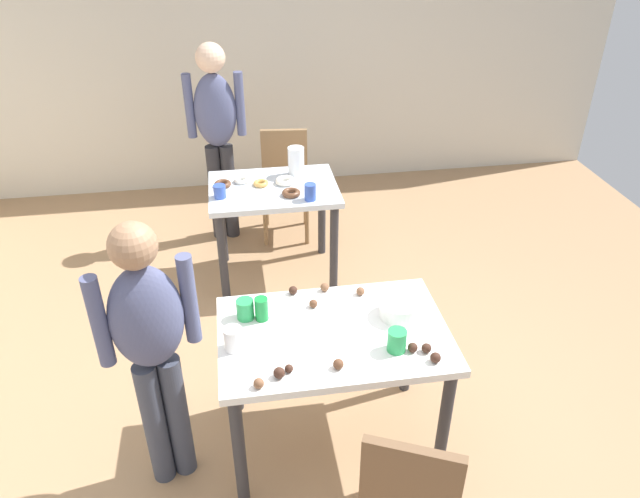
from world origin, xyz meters
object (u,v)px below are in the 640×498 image
at_px(mixing_bowl, 400,309).
at_px(chair_far_table, 285,177).
at_px(chair_near_table, 410,491).
at_px(soda_can, 262,309).
at_px(dining_table_near, 333,349).
at_px(person_adult_far, 217,127).
at_px(dining_table_far, 274,203).
at_px(person_girl_near, 151,341).
at_px(pitcher_far, 296,161).

bearing_deg(mixing_bowl, chair_far_table, 98.56).
xyz_separation_m(chair_near_table, soda_can, (-0.52, 0.89, 0.31)).
distance_m(dining_table_near, person_adult_far, 2.38).
height_order(dining_table_far, soda_can, soda_can).
distance_m(person_girl_near, pitcher_far, 2.08).
distance_m(mixing_bowl, soda_can, 0.68).
height_order(person_girl_near, person_adult_far, person_adult_far).
bearing_deg(pitcher_far, dining_table_near, -91.40).
bearing_deg(dining_table_far, dining_table_near, -85.03).
bearing_deg(pitcher_far, chair_near_table, -86.77).
bearing_deg(person_girl_near, dining_table_near, 5.65).
bearing_deg(chair_far_table, chair_near_table, -86.64).
relative_size(person_girl_near, pitcher_far, 6.88).
distance_m(dining_table_near, mixing_bowl, 0.38).
xyz_separation_m(dining_table_near, dining_table_far, (-0.14, 1.63, -0.02)).
distance_m(chair_near_table, person_adult_far, 3.15).
bearing_deg(soda_can, dining_table_far, 82.65).
relative_size(dining_table_far, chair_near_table, 1.04).
xyz_separation_m(mixing_bowl, soda_can, (-0.68, 0.08, 0.02)).
relative_size(dining_table_far, person_girl_near, 0.62).
relative_size(chair_far_table, person_girl_near, 0.59).
distance_m(dining_table_far, person_girl_near, 1.87).
relative_size(chair_near_table, pitcher_far, 4.08).
relative_size(person_adult_far, pitcher_far, 7.53).
distance_m(chair_near_table, chair_far_table, 3.06).
bearing_deg(chair_far_table, person_adult_far, -178.03).
bearing_deg(chair_far_table, dining_table_far, -102.26).
xyz_separation_m(person_adult_far, soda_can, (0.18, -2.15, -0.16)).
bearing_deg(person_adult_far, dining_table_far, -61.26).
bearing_deg(dining_table_far, mixing_bowl, -72.65).
bearing_deg(soda_can, mixing_bowl, -6.86).
height_order(chair_far_table, pitcher_far, pitcher_far).
bearing_deg(person_girl_near, pitcher_far, 65.00).
height_order(dining_table_near, soda_can, soda_can).
bearing_deg(dining_table_far, chair_far_table, 77.74).
relative_size(person_girl_near, soda_can, 12.01).
distance_m(dining_table_far, soda_can, 1.50).
height_order(dining_table_near, pitcher_far, pitcher_far).
xyz_separation_m(dining_table_far, person_adult_far, (-0.37, 0.67, 0.35)).
bearing_deg(mixing_bowl, pitcher_far, 99.89).
xyz_separation_m(dining_table_near, chair_near_table, (0.19, -0.74, -0.14)).
height_order(person_girl_near, mixing_bowl, person_girl_near).
bearing_deg(person_adult_far, person_girl_near, -97.76).
bearing_deg(dining_table_far, person_adult_far, 118.74).
xyz_separation_m(dining_table_near, person_girl_near, (-0.83, -0.08, 0.23)).
height_order(chair_far_table, person_girl_near, person_girl_near).
height_order(person_girl_near, soda_can, person_girl_near).
relative_size(chair_near_table, person_girl_near, 0.59).
bearing_deg(soda_can, person_adult_far, 94.70).
height_order(dining_table_near, chair_far_table, chair_far_table).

